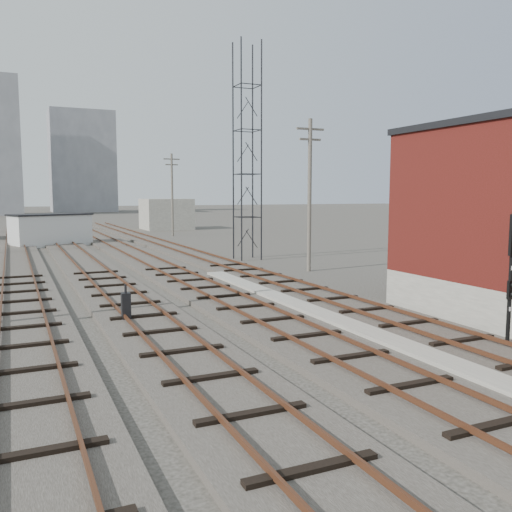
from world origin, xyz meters
TOP-DOWN VIEW (x-y plane):
  - ground at (0.00, 60.00)m, footprint 320.00×320.00m
  - track_right at (2.50, 39.00)m, footprint 3.20×90.00m
  - track_mid_right at (-1.50, 39.00)m, footprint 3.20×90.00m
  - track_mid_left at (-5.50, 39.00)m, footprint 3.20×90.00m
  - track_left at (-9.50, 39.00)m, footprint 3.20×90.00m
  - platform_curb at (0.50, 14.00)m, footprint 0.90×28.00m
  - lattice_tower at (5.50, 35.00)m, footprint 1.60×1.60m
  - utility_pole_right_a at (6.50, 28.00)m, footprint 1.80×0.24m
  - utility_pole_right_b at (6.50, 58.00)m, footprint 1.80×0.24m
  - apartment_right at (8.00, 150.00)m, footprint 16.00×12.00m
  - shed_right at (9.00, 70.00)m, footprint 6.00×6.00m
  - signal_mast at (3.70, 11.18)m, footprint 0.40×0.41m
  - switch_stand at (-6.13, 19.01)m, footprint 0.31×0.31m
  - site_trailer at (-6.51, 51.56)m, footprint 7.43×5.13m

SIDE VIEW (x-z plane):
  - ground at x=0.00m, z-range 0.00..0.00m
  - track_right at x=2.50m, z-range -0.09..0.30m
  - track_mid_right at x=-1.50m, z-range -0.09..0.30m
  - track_mid_left at x=-5.50m, z-range -0.09..0.30m
  - track_left at x=-9.50m, z-range -0.09..0.30m
  - platform_curb at x=0.50m, z-range 0.00..0.26m
  - switch_stand at x=-6.13m, z-range -0.04..1.30m
  - site_trailer at x=-6.51m, z-range 0.01..2.89m
  - shed_right at x=9.00m, z-range 0.00..4.00m
  - signal_mast at x=3.70m, z-range 0.36..4.45m
  - utility_pole_right_a at x=6.50m, z-range 0.30..9.30m
  - utility_pole_right_b at x=6.50m, z-range 0.30..9.30m
  - lattice_tower at x=5.50m, z-range 0.00..15.00m
  - apartment_right at x=8.00m, z-range 0.00..26.00m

